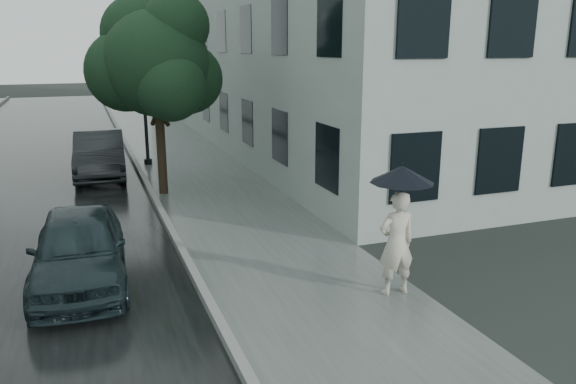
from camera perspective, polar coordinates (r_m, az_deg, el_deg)
name	(u,v)px	position (r m, az deg, el deg)	size (l,w,h in m)	color
ground	(294,287)	(9.97, 0.66, -9.64)	(120.00, 120.00, 0.00)	black
sidewalk	(185,160)	(21.18, -10.38, 3.27)	(3.50, 60.00, 0.01)	slate
kerb_near	(135,161)	(20.94, -15.31, 3.05)	(0.15, 60.00, 0.15)	slate
asphalt_road	(29,170)	(20.97, -24.85, 2.02)	(6.85, 60.00, 0.00)	black
building_near	(258,37)	(29.31, -3.06, 15.42)	(7.02, 36.00, 9.00)	#8D9A95
pedestrian	(396,243)	(9.57, 10.95, -5.13)	(0.65, 0.43, 1.79)	beige
umbrella	(402,174)	(9.21, 11.53, 1.77)	(1.09, 1.09, 1.35)	black
street_tree	(156,61)	(16.07, -13.30, 12.78)	(3.76, 3.42, 5.51)	#332619
lamp_post	(138,78)	(20.25, -14.96, 11.11)	(0.83, 0.42, 5.28)	black
car_near	(79,248)	(10.52, -20.48, -5.38)	(1.56, 3.87, 1.32)	black
car_far	(100,154)	(19.11, -18.60, 3.69)	(1.51, 4.32, 1.42)	#232528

